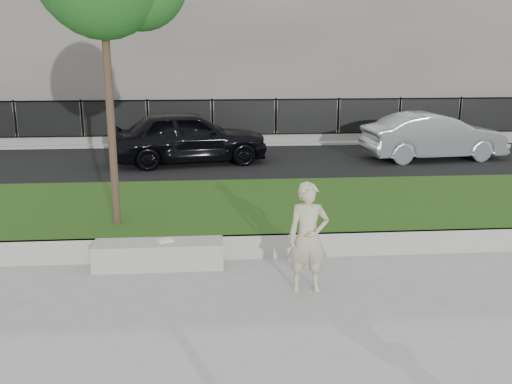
{
  "coord_description": "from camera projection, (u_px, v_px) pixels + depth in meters",
  "views": [
    {
      "loc": [
        -0.69,
        -7.68,
        3.37
      ],
      "look_at": [
        0.03,
        1.2,
        1.08
      ],
      "focal_mm": 40.0,
      "sensor_mm": 36.0,
      "label": 1
    }
  ],
  "objects": [
    {
      "name": "man",
      "position": [
        308.0,
        237.0,
        7.93
      ],
      "size": [
        0.59,
        0.41,
        1.56
      ],
      "primitive_type": "imported",
      "rotation": [
        0.0,
        0.0,
        -0.06
      ],
      "color": "#BBAF90",
      "rests_on": "ground"
    },
    {
      "name": "book",
      "position": [
        165.0,
        240.0,
        8.89
      ],
      "size": [
        0.27,
        0.25,
        0.03
      ],
      "primitive_type": "cube",
      "rotation": [
        0.0,
        0.0,
        0.44
      ],
      "color": "white",
      "rests_on": "stone_bench"
    },
    {
      "name": "car_dark",
      "position": [
        189.0,
        137.0,
        16.48
      ],
      "size": [
        4.78,
        2.55,
        1.55
      ],
      "primitive_type": "imported",
      "rotation": [
        0.0,
        0.0,
        1.74
      ],
      "color": "black",
      "rests_on": "street"
    },
    {
      "name": "building_facade",
      "position": [
        223.0,
        9.0,
        26.37
      ],
      "size": [
        34.0,
        10.0,
        10.0
      ],
      "primitive_type": "cube",
      "color": "#5E5952",
      "rests_on": "ground"
    },
    {
      "name": "car_silver",
      "position": [
        434.0,
        136.0,
        17.09
      ],
      "size": [
        4.34,
        1.9,
        1.39
      ],
      "primitive_type": "imported",
      "rotation": [
        0.0,
        0.0,
        1.68
      ],
      "color": "#A0A4A8",
      "rests_on": "street"
    },
    {
      "name": "ground",
      "position": [
        260.0,
        284.0,
        8.31
      ],
      "size": [
        90.0,
        90.0,
        0.0
      ],
      "primitive_type": "plane",
      "color": "gray",
      "rests_on": "ground"
    },
    {
      "name": "far_pavement",
      "position": [
        229.0,
        139.0,
        20.84
      ],
      "size": [
        34.0,
        3.0,
        0.12
      ],
      "primitive_type": "cube",
      "color": "gray",
      "rests_on": "ground"
    },
    {
      "name": "street",
      "position": [
        235.0,
        165.0,
        16.51
      ],
      "size": [
        34.0,
        7.0,
        0.04
      ],
      "primitive_type": "cube",
      "color": "black",
      "rests_on": "ground"
    },
    {
      "name": "grass_kerb",
      "position": [
        255.0,
        247.0,
        9.26
      ],
      "size": [
        34.0,
        0.08,
        0.4
      ],
      "primitive_type": "cube",
      "color": "#9A9890",
      "rests_on": "ground"
    },
    {
      "name": "stone_bench",
      "position": [
        159.0,
        254.0,
        8.91
      ],
      "size": [
        2.01,
        0.5,
        0.41
      ],
      "primitive_type": "cube",
      "color": "#9A9890",
      "rests_on": "ground"
    },
    {
      "name": "grass_bank",
      "position": [
        247.0,
        213.0,
        11.15
      ],
      "size": [
        34.0,
        4.0,
        0.4
      ],
      "primitive_type": "cube",
      "color": "#13350D",
      "rests_on": "ground"
    },
    {
      "name": "iron_fence",
      "position": [
        230.0,
        130.0,
        19.76
      ],
      "size": [
        32.0,
        0.3,
        1.5
      ],
      "color": "slate",
      "rests_on": "far_pavement"
    }
  ]
}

